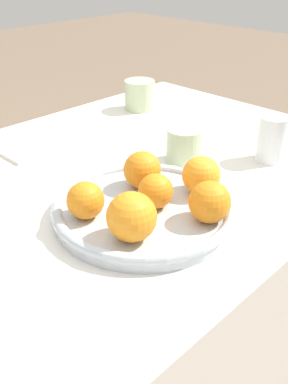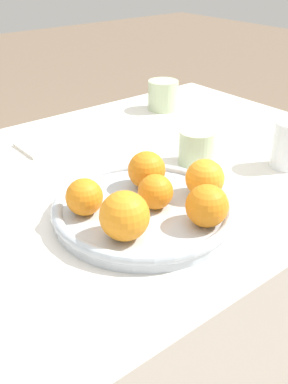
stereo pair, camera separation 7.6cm
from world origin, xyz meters
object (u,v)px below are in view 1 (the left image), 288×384
fruit_platter (144,209)px  water_glass (272,139)px  orange_1 (156,191)px  orange_2 (85,200)px  orange_3 (130,218)px  cup_0 (184,145)px  cup_1 (140,95)px  napkin (34,148)px  orange_5 (210,202)px  orange_0 (142,170)px  orange_4 (201,175)px

fruit_platter → water_glass: bearing=-5.3°
orange_1 → orange_2: (-0.10, 0.06, 0.00)m
orange_3 → fruit_platter: bearing=32.2°
cup_0 → cup_1: bearing=60.3°
fruit_platter → napkin: fruit_platter is taller
orange_2 → water_glass: (0.45, -0.08, -0.00)m
orange_5 → napkin: bearing=91.6°
orange_0 → orange_3: (-0.13, -0.11, 0.00)m
orange_0 → orange_4: (0.06, -0.09, -0.00)m
orange_5 → cup_1: bearing=55.1°
orange_5 → cup_1: 0.64m
orange_3 → cup_1: bearing=43.7°
water_glass → orange_0: bearing=164.7°
orange_2 → orange_5: (0.13, -0.15, 0.00)m
fruit_platter → orange_3: size_ratio=4.11×
orange_0 → water_glass: size_ratio=0.70×
orange_1 → water_glass: size_ratio=0.61×
orange_3 → napkin: 0.46m
orange_2 → cup_1: orange_2 is taller
napkin → orange_1: bearing=-92.2°
cup_0 → orange_4: bearing=-130.7°
cup_1 → cup_0: bearing=-119.7°
fruit_platter → orange_5: (0.04, -0.11, 0.04)m
orange_4 → cup_0: (0.12, 0.14, -0.02)m
fruit_platter → orange_4: size_ratio=4.59×
fruit_platter → orange_1: size_ratio=5.28×
orange_4 → cup_0: size_ratio=0.90×
cup_0 → napkin: (-0.20, 0.29, -0.03)m
cup_1 → napkin: (-0.38, -0.03, -0.04)m
orange_5 → orange_3: bearing=157.4°
fruit_platter → orange_2: 0.11m
orange_0 → water_glass: 0.32m
orange_3 → orange_4: 0.19m
orange_3 → water_glass: (0.45, 0.02, -0.01)m
orange_4 → water_glass: bearing=1.2°
water_glass → cup_0: (-0.14, 0.13, -0.01)m
orange_2 → cup_0: size_ratio=0.81×
orange_3 → water_glass: same height
orange_4 → napkin: size_ratio=0.48×
orange_1 → orange_2: 0.12m
orange_4 → cup_1: orange_4 is taller
orange_3 → cup_1: orange_3 is taller
orange_3 → water_glass: bearing=2.6°
cup_0 → orange_2: bearing=-170.3°
orange_2 → cup_0: orange_2 is taller
orange_1 → orange_4: 0.10m
orange_2 → orange_3: 0.10m
orange_2 → orange_4: orange_4 is taller
orange_3 → orange_4: size_ratio=1.12×
orange_1 → orange_2: orange_2 is taller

